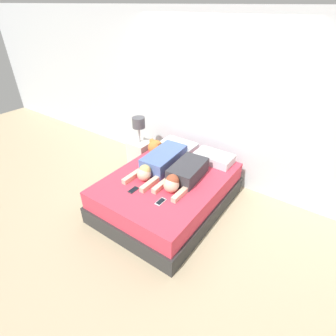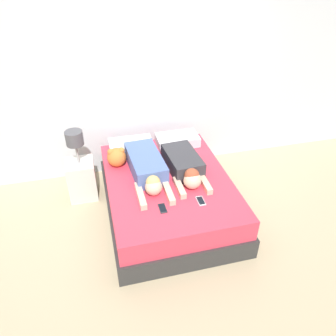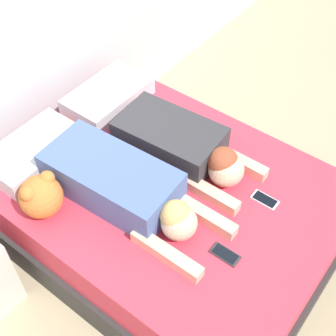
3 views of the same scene
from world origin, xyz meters
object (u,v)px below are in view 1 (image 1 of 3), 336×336
Objects in this scene: plush_toy at (155,147)px; cell_phone_left at (133,190)px; cell_phone_right at (161,202)px; person_right at (184,174)px; person_left at (160,162)px; pillow_head_right at (214,158)px; pillow_head_left at (178,146)px; bed at (168,192)px; nightstand at (140,152)px.

cell_phone_left is at bearing -68.84° from plush_toy.
cell_phone_left is 1.00× the size of cell_phone_right.
plush_toy is at bearing 154.38° from person_right.
cell_phone_left is (-0.42, -0.57, -0.10)m from person_right.
person_left is 0.79m from cell_phone_right.
pillow_head_right is 0.64× the size of person_right.
cell_phone_right is (0.47, -0.63, -0.10)m from person_left.
pillow_head_left is 0.64× the size of person_right.
bed is 0.46m from person_left.
cell_phone_right is 0.16× the size of nightstand.
pillow_head_left is at bearing 96.09° from cell_phone_left.
pillow_head_left is 1.29m from cell_phone_left.
cell_phone_right is at bearing -65.61° from pillow_head_left.
plush_toy is 0.26× the size of nightstand.
pillow_head_left is at bearing 55.10° from plush_toy.
pillow_head_left reaches higher than cell_phone_left.
pillow_head_right is at bearing 67.91° from cell_phone_left.
pillow_head_right is 0.95m from plush_toy.
nightstand is at bearing 127.23° from cell_phone_left.
bed is 0.44m from person_right.
person_left is 1.22× the size of person_right.
cell_phone_left is 0.44m from cell_phone_right.
pillow_head_right is at bearing 6.95° from nightstand.
cell_phone_right is (0.57, -1.26, -0.06)m from pillow_head_left.
nightstand is (-1.03, 0.59, 0.08)m from bed.
person_right is at bearing 53.89° from cell_phone_left.
pillow_head_right is at bearing 66.70° from bed.
pillow_head_right is at bearing 81.81° from person_right.
plush_toy reaches higher than pillow_head_right.
person_left reaches higher than pillow_head_right.
nightstand reaches higher than person_left.
nightstand is at bearing 149.92° from person_left.
cell_phone_right is at bearing -63.99° from bed.
cell_phone_left is (0.14, -1.28, -0.06)m from pillow_head_left.
person_right is 0.93× the size of nightstand.
nightstand is at bearing 156.83° from person_right.
person_left is 0.65m from cell_phone_left.
person_left is 0.98m from nightstand.
cell_phone_right is at bearing 2.07° from cell_phone_left.
pillow_head_left is 1.00× the size of pillow_head_right.
cell_phone_left is (-0.52, -1.28, -0.06)m from pillow_head_right.
person_right reaches higher than cell_phone_right.
person_right is 0.71m from cell_phone_left.
plush_toy is at bearing -124.90° from pillow_head_left.
pillow_head_left is at bearing 128.09° from person_right.
pillow_head_left is at bearing 180.00° from pillow_head_right.
bed is 0.61m from cell_phone_left.
pillow_head_left and pillow_head_right have the same top height.
cell_phone_left is at bearing -112.09° from pillow_head_right.
person_left is 0.45m from plush_toy.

